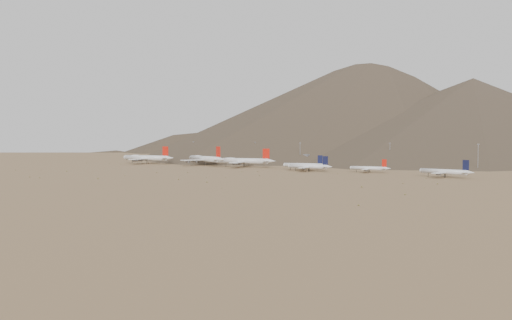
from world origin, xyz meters
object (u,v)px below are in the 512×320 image
Objects in this scene: narrowbody_a at (304,165)px; widebody_east at (243,161)px; widebody_west at (146,158)px; widebody_centre at (205,159)px; control_tower at (306,160)px; narrowbody_b at (309,166)px.

widebody_east is at bearing 163.96° from narrowbody_a.
widebody_west is 0.99× the size of widebody_centre.
narrowbody_a reaches higher than control_tower.
widebody_west is at bearing 167.24° from narrowbody_a.
widebody_centre is at bearing 162.60° from widebody_east.
widebody_west reaches higher than control_tower.
widebody_centre is 117.35m from control_tower.
widebody_west is 189.91m from control_tower.
widebody_east is at bearing -6.63° from widebody_west.
narrowbody_a is 3.58× the size of control_tower.
narrowbody_a is (207.89, 9.27, -2.50)m from widebody_west.
widebody_east reaches higher than narrowbody_a.
widebody_east is 88.83m from narrowbody_b.
narrowbody_b is (87.24, -16.58, -2.15)m from widebody_east.
widebody_west reaches higher than widebody_east.
narrowbody_b is at bearing -12.63° from widebody_west.
narrowbody_b reaches higher than narrowbody_a.
narrowbody_b is at bearing -60.60° from control_tower.
widebody_centre is at bearing 162.98° from narrowbody_a.
control_tower is (31.07, 83.12, -1.57)m from widebody_east.
widebody_east is 1.53× the size of narrowbody_a.
widebody_west is 134.70m from widebody_east.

